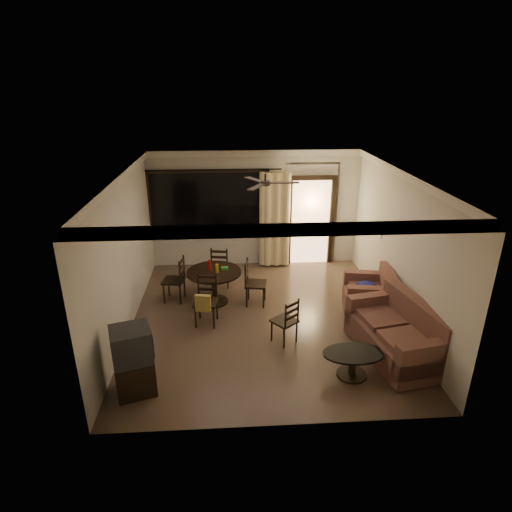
{
  "coord_description": "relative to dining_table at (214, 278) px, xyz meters",
  "views": [
    {
      "loc": [
        -0.62,
        -7.13,
        4.25
      ],
      "look_at": [
        -0.14,
        0.2,
        1.24
      ],
      "focal_mm": 30.0,
      "sensor_mm": 36.0,
      "label": 1
    }
  ],
  "objects": [
    {
      "name": "ground",
      "position": [
        0.96,
        -0.76,
        -0.55
      ],
      "size": [
        5.5,
        5.5,
        0.0
      ],
      "primitive_type": "plane",
      "color": "#7F6651",
      "rests_on": "ground"
    },
    {
      "name": "dining_chair_north",
      "position": [
        0.12,
        0.78,
        -0.27
      ],
      "size": [
        0.48,
        0.48,
        0.95
      ],
      "rotation": [
        0.0,
        0.0,
        2.98
      ],
      "color": "black",
      "rests_on": "ground"
    },
    {
      "name": "side_chair",
      "position": [
        1.25,
        -1.54,
        -0.29
      ],
      "size": [
        0.53,
        0.53,
        0.86
      ],
      "rotation": [
        0.0,
        0.0,
        3.81
      ],
      "color": "black",
      "rests_on": "ground"
    },
    {
      "name": "dining_chair_south",
      "position": [
        -0.14,
        -0.85,
        -0.24
      ],
      "size": [
        0.48,
        0.53,
        0.95
      ],
      "rotation": [
        0.0,
        0.0,
        -0.16
      ],
      "color": "black",
      "rests_on": "ground"
    },
    {
      "name": "coffee_table",
      "position": [
        2.18,
        -2.54,
        -0.27
      ],
      "size": [
        0.95,
        0.57,
        0.42
      ],
      "rotation": [
        0.0,
        0.0,
        -0.39
      ],
      "color": "black",
      "rests_on": "ground"
    },
    {
      "name": "armchair",
      "position": [
        3.06,
        -0.61,
        -0.18
      ],
      "size": [
        1.04,
        1.04,
        0.9
      ],
      "rotation": [
        0.0,
        0.0,
        -0.18
      ],
      "color": "#452520",
      "rests_on": "ground"
    },
    {
      "name": "sofa",
      "position": [
        3.07,
        -2.05,
        -0.17
      ],
      "size": [
        1.26,
        1.92,
        0.95
      ],
      "rotation": [
        0.0,
        0.0,
        0.19
      ],
      "color": "#452520",
      "rests_on": "ground"
    },
    {
      "name": "tv_cabinet",
      "position": [
        -1.09,
        -2.69,
        -0.02
      ],
      "size": [
        0.67,
        0.64,
        1.05
      ],
      "rotation": [
        0.0,
        0.0,
        0.31
      ],
      "color": "black",
      "rests_on": "ground"
    },
    {
      "name": "dining_table",
      "position": [
        0.0,
        0.0,
        0.0
      ],
      "size": [
        1.11,
        1.11,
        0.91
      ],
      "rotation": [
        0.0,
        0.0,
        -0.16
      ],
      "color": "black",
      "rests_on": "ground"
    },
    {
      "name": "dining_chair_west",
      "position": [
        -0.83,
        0.13,
        -0.27
      ],
      "size": [
        0.48,
        0.48,
        0.95
      ],
      "rotation": [
        0.0,
        0.0,
        -1.73
      ],
      "color": "black",
      "rests_on": "ground"
    },
    {
      "name": "room_shell",
      "position": [
        1.55,
        1.01,
        1.28
      ],
      "size": [
        5.5,
        6.7,
        5.5
      ],
      "color": "beige",
      "rests_on": "ground"
    },
    {
      "name": "dining_chair_east",
      "position": [
        0.82,
        -0.13,
        -0.27
      ],
      "size": [
        0.48,
        0.48,
        0.95
      ],
      "rotation": [
        0.0,
        0.0,
        1.41
      ],
      "color": "black",
      "rests_on": "ground"
    }
  ]
}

